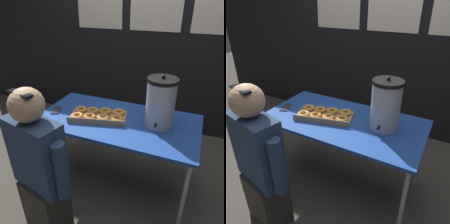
% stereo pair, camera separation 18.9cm
% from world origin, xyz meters
% --- Properties ---
extents(ground_plane, '(12.00, 12.00, 0.00)m').
position_xyz_m(ground_plane, '(0.00, 0.00, 0.00)').
color(ground_plane, '#4C473F').
extents(back_wall, '(6.00, 0.11, 2.76)m').
position_xyz_m(back_wall, '(0.00, 1.25, 1.38)').
color(back_wall, black).
rests_on(back_wall, ground).
extents(folding_table, '(1.38, 0.72, 0.70)m').
position_xyz_m(folding_table, '(0.00, 0.00, 0.66)').
color(folding_table, '#1E479E').
rests_on(folding_table, ground).
extents(donut_box, '(0.54, 0.37, 0.05)m').
position_xyz_m(donut_box, '(-0.17, -0.04, 0.72)').
color(donut_box, tan).
rests_on(donut_box, folding_table).
extents(coffee_urn, '(0.24, 0.27, 0.43)m').
position_xyz_m(coffee_urn, '(0.35, 0.04, 0.90)').
color(coffee_urn, '#B7B7BC').
rests_on(coffee_urn, folding_table).
extents(cell_phone, '(0.12, 0.17, 0.01)m').
position_xyz_m(cell_phone, '(-0.59, -0.07, 0.71)').
color(cell_phone, '#2D334C').
rests_on(cell_phone, folding_table).
extents(person_seated, '(0.53, 0.29, 1.19)m').
position_xyz_m(person_seated, '(-0.32, -0.67, 0.57)').
color(person_seated, '#33332D').
rests_on(person_seated, ground).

